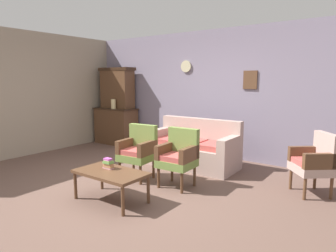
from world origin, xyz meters
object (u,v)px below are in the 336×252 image
object	(u,v)px
side_cabinet	(116,126)
armchair_near_cabinet	(138,149)
armchair_row_middle	(178,155)
book_stack_on_table	(108,164)
wingback_chair_by_fireplace	(315,161)
vase_on_cabinet	(113,104)
coffee_table	(111,174)
floral_couch	(193,149)

from	to	relation	value
side_cabinet	armchair_near_cabinet	world-z (taller)	side_cabinet
armchair_row_middle	book_stack_on_table	distance (m)	1.10
armchair_near_cabinet	wingback_chair_by_fireplace	world-z (taller)	same
side_cabinet	wingback_chair_by_fireplace	size ratio (longest dim) A/B	1.28
side_cabinet	wingback_chair_by_fireplace	bearing A→B (deg)	-9.39
side_cabinet	vase_on_cabinet	xyz separation A→B (m)	(0.12, -0.18, 0.59)
side_cabinet	coffee_table	world-z (taller)	side_cabinet
armchair_row_middle	coffee_table	distance (m)	1.12
armchair_near_cabinet	coffee_table	xyz separation A→B (m)	(0.35, -0.95, -0.12)
wingback_chair_by_fireplace	coffee_table	xyz separation A→B (m)	(-2.18, -1.92, -0.12)
armchair_row_middle	wingback_chair_by_fireplace	size ratio (longest dim) A/B	1.00
floral_couch	armchair_near_cabinet	bearing A→B (deg)	-107.00
armchair_row_middle	wingback_chair_by_fireplace	xyz separation A→B (m)	(1.78, 0.88, 0.00)
floral_couch	armchair_row_middle	xyz separation A→B (m)	(0.40, -1.09, 0.17)
vase_on_cabinet	book_stack_on_table	size ratio (longest dim) A/B	1.52
armchair_near_cabinet	book_stack_on_table	world-z (taller)	armchair_near_cabinet
floral_couch	book_stack_on_table	xyz separation A→B (m)	(-0.13, -2.05, 0.16)
vase_on_cabinet	floral_couch	xyz separation A→B (m)	(2.61, -0.43, -0.72)
armchair_near_cabinet	wingback_chair_by_fireplace	bearing A→B (deg)	20.95
floral_couch	vase_on_cabinet	bearing A→B (deg)	170.73
vase_on_cabinet	floral_couch	distance (m)	2.74
armchair_near_cabinet	book_stack_on_table	xyz separation A→B (m)	(0.23, -0.88, -0.01)
armchair_row_middle	vase_on_cabinet	bearing A→B (deg)	153.25
book_stack_on_table	vase_on_cabinet	bearing A→B (deg)	134.99
wingback_chair_by_fireplace	side_cabinet	bearing A→B (deg)	170.61
side_cabinet	armchair_row_middle	size ratio (longest dim) A/B	1.28
vase_on_cabinet	wingback_chair_by_fireplace	world-z (taller)	vase_on_cabinet
wingback_chair_by_fireplace	book_stack_on_table	bearing A→B (deg)	-141.30
coffee_table	armchair_near_cabinet	bearing A→B (deg)	110.09
vase_on_cabinet	floral_couch	size ratio (longest dim) A/B	0.14
side_cabinet	vase_on_cabinet	bearing A→B (deg)	-57.25
vase_on_cabinet	armchair_near_cabinet	distance (m)	2.82
vase_on_cabinet	coffee_table	size ratio (longest dim) A/B	0.24
armchair_near_cabinet	book_stack_on_table	size ratio (longest dim) A/B	5.59
armchair_row_middle	floral_couch	bearing A→B (deg)	110.03
side_cabinet	coffee_table	xyz separation A→B (m)	(2.71, -2.73, -0.09)
armchair_near_cabinet	coffee_table	bearing A→B (deg)	-69.91
coffee_table	vase_on_cabinet	bearing A→B (deg)	135.55
floral_couch	armchair_row_middle	bearing A→B (deg)	-69.97
floral_couch	armchair_near_cabinet	world-z (taller)	same
armchair_row_middle	book_stack_on_table	bearing A→B (deg)	-118.88
vase_on_cabinet	wingback_chair_by_fireplace	bearing A→B (deg)	-7.52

